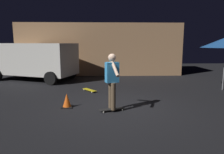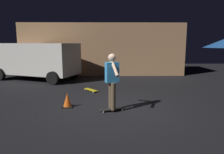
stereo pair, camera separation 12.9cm
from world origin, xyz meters
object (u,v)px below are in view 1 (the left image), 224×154
at_px(parked_van, 34,59).
at_px(skateboard_spare, 90,90).
at_px(skater, 112,77).
at_px(skateboard_ridden, 112,109).
at_px(traffic_cone, 67,101).

height_order(parked_van, skateboard_spare, parked_van).
xyz_separation_m(parked_van, skater, (4.15, -5.63, -0.12)).
height_order(skateboard_ridden, skater, skater).
bearing_deg(skater, traffic_cone, 163.98).
height_order(skateboard_spare, traffic_cone, traffic_cone).
distance_m(skateboard_ridden, traffic_cone, 1.50).
bearing_deg(traffic_cone, parked_van, 117.47).
bearing_deg(traffic_cone, skater, -16.02).
relative_size(skater, traffic_cone, 3.63).
height_order(skateboard_ridden, skateboard_spare, same).
xyz_separation_m(parked_van, skateboard_ridden, (4.15, -5.63, -1.11)).
xyz_separation_m(skateboard_ridden, traffic_cone, (-1.43, 0.41, 0.16)).
bearing_deg(skateboard_spare, parked_van, 137.45).
bearing_deg(skateboard_ridden, parked_van, 126.37).
bearing_deg(parked_van, skateboard_spare, -42.55).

